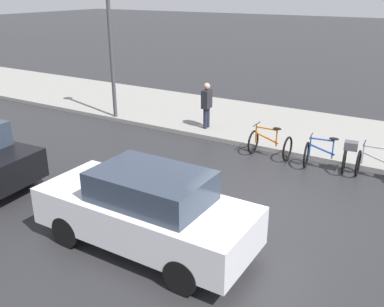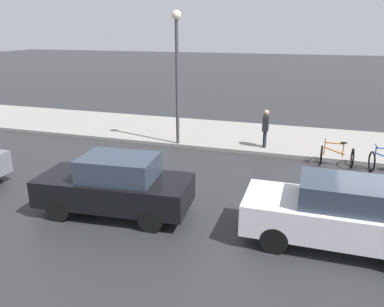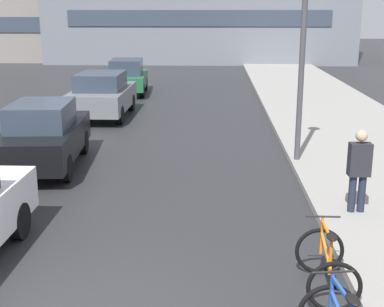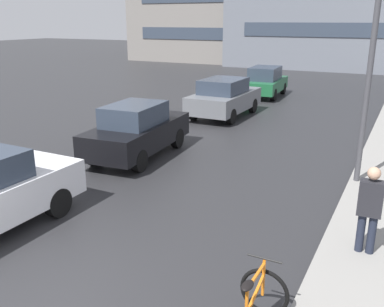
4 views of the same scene
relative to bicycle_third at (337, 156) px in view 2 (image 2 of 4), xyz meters
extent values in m
plane|color=#28282B|center=(-3.24, -1.09, -0.40)|extent=(140.00, 140.00, 0.00)
cube|color=gray|center=(2.76, 8.91, -0.33)|extent=(4.80, 60.00, 0.14)
torus|color=black|center=(-0.22, -1.17, -0.03)|extent=(0.74, 0.16, 0.74)
cube|color=#234CA8|center=(-0.21, -1.24, 0.25)|extent=(0.04, 0.04, 0.55)
cylinder|color=black|center=(-0.21, -1.24, 0.54)|extent=(0.50, 0.09, 0.03)
torus|color=black|center=(0.01, 0.54, -0.04)|extent=(0.73, 0.07, 0.73)
torus|color=black|center=(-0.01, -0.54, -0.04)|extent=(0.73, 0.07, 0.73)
cube|color=orange|center=(0.00, -0.19, 0.22)|extent=(0.04, 0.04, 0.52)
cube|color=orange|center=(0.00, 0.46, 0.24)|extent=(0.04, 0.04, 0.56)
cube|color=orange|center=(0.00, 0.13, 0.46)|extent=(0.04, 0.65, 0.04)
cube|color=orange|center=(0.00, 0.11, 0.17)|extent=(0.04, 0.74, 0.26)
ellipsoid|color=black|center=(0.00, -0.19, 0.51)|extent=(0.14, 0.26, 0.07)
cylinder|color=black|center=(0.00, 0.46, 0.54)|extent=(0.50, 0.03, 0.03)
cube|color=silver|center=(-5.71, 0.28, 0.29)|extent=(1.75, 4.29, 0.75)
cube|color=#2D3847|center=(-5.71, 0.10, 0.95)|extent=(1.42, 2.14, 0.56)
cylinder|color=black|center=(-6.47, 1.61, -0.08)|extent=(0.22, 0.64, 0.64)
cylinder|color=black|center=(-4.94, 1.60, -0.08)|extent=(0.22, 0.64, 0.64)
cube|color=black|center=(-5.83, 5.97, 0.28)|extent=(2.03, 4.26, 0.73)
cube|color=#2D3847|center=(-5.82, 5.81, 0.95)|extent=(1.54, 2.08, 0.61)
cylinder|color=black|center=(-6.68, 7.19, -0.08)|extent=(0.27, 0.66, 0.64)
cylinder|color=black|center=(-5.21, 7.32, -0.08)|extent=(0.27, 0.66, 0.64)
cylinder|color=black|center=(-6.46, 4.63, -0.08)|extent=(0.27, 0.66, 0.64)
cylinder|color=black|center=(-4.99, 4.76, -0.08)|extent=(0.27, 0.66, 0.64)
cylinder|color=#1E2333|center=(1.02, 2.79, 0.02)|extent=(0.14, 0.14, 0.85)
cylinder|color=#1E2333|center=(1.20, 2.79, 0.02)|extent=(0.14, 0.14, 0.85)
cube|color=#232328|center=(1.11, 2.79, 0.76)|extent=(0.41, 0.25, 0.62)
sphere|color=tan|center=(1.11, 2.79, 1.21)|extent=(0.22, 0.22, 0.22)
cylinder|color=#424247|center=(0.53, 6.43, 2.20)|extent=(0.14, 0.14, 5.21)
sphere|color=#F2EACC|center=(0.53, 6.43, 4.96)|extent=(0.38, 0.38, 0.38)
camera|label=1|loc=(-11.35, -4.20, 4.34)|focal=40.00mm
camera|label=2|loc=(-14.09, 1.13, 4.44)|focal=35.00mm
camera|label=3|loc=(-1.58, -6.84, 3.44)|focal=50.00mm
camera|label=4|loc=(1.48, -4.57, 3.67)|focal=40.00mm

